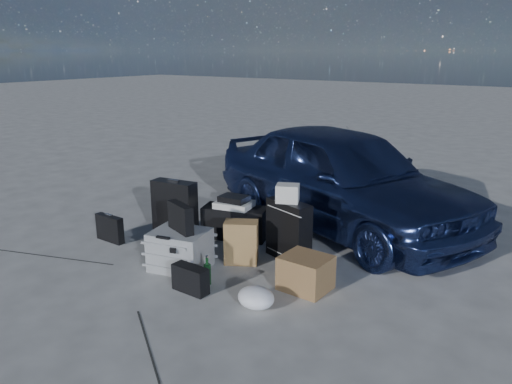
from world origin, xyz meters
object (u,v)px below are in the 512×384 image
car (341,177)px  green_bottle (207,271)px  briefcase (110,228)px  pelican_case (180,250)px  suitcase_left (175,210)px  suitcase_right (289,230)px  duffel_bag (235,222)px  cardboard_box (306,273)px

car → green_bottle: car is taller
car → briefcase: (-1.91, -1.93, -0.47)m
car → green_bottle: bearing=-166.6°
car → pelican_case: bearing=-179.0°
suitcase_left → suitcase_right: bearing=1.7°
suitcase_left → car: bearing=39.2°
pelican_case → briefcase: pelican_case is taller
suitcase_left → duffel_bag: suitcase_left is taller
suitcase_right → duffel_bag: size_ratio=0.85×
suitcase_left → green_bottle: size_ratio=2.54×
suitcase_left → suitcase_right: suitcase_left is taller
duffel_bag → suitcase_right: bearing=-30.9°
car → suitcase_left: bearing=158.0°
car → pelican_case: 2.20m
briefcase → suitcase_right: size_ratio=0.63×
car → green_bottle: size_ratio=13.69×
suitcase_right → cardboard_box: (0.48, -0.50, -0.15)m
car → duffel_bag: car is taller
cardboard_box → briefcase: bearing=-175.1°
cardboard_box → suitcase_left: bearing=171.2°
briefcase → suitcase_right: 2.04m
duffel_bag → suitcase_left: bearing=-163.0°
suitcase_right → cardboard_box: 0.71m
duffel_bag → green_bottle: bearing=-84.0°
pelican_case → briefcase: 1.16m
car → green_bottle: 2.22m
suitcase_right → green_bottle: bearing=-90.3°
briefcase → green_bottle: size_ratio=1.45×
pelican_case → duffel_bag: pelican_case is taller
cardboard_box → suitcase_right: bearing=133.7°
duffel_bag → cardboard_box: bearing=-46.2°
suitcase_right → cardboard_box: bearing=-27.8°
pelican_case → duffel_bag: (-0.06, 0.98, -0.01)m
briefcase → suitcase_right: bearing=22.1°
car → suitcase_right: size_ratio=5.89×
pelican_case → cardboard_box: pelican_case is taller
briefcase → suitcase_left: 0.75m
car → suitcase_left: size_ratio=5.39×
suitcase_left → suitcase_right: size_ratio=1.09×
duffel_bag → cardboard_box: duffel_bag is taller
briefcase → duffel_bag: size_ratio=0.53×
briefcase → duffel_bag: bearing=40.8°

